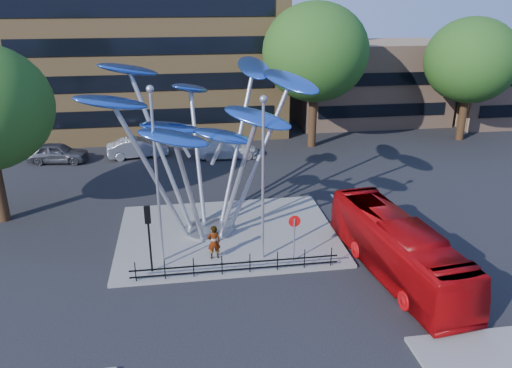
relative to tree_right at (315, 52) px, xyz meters
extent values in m
plane|color=black|center=(-8.00, -22.00, -8.04)|extent=(120.00, 120.00, 0.00)
cube|color=slate|center=(-9.00, -16.00, -7.96)|extent=(12.00, 9.00, 0.15)
cube|color=tan|center=(8.00, 8.00, -4.04)|extent=(15.00, 8.00, 8.00)
cube|color=tan|center=(22.00, 6.00, -4.54)|extent=(12.00, 8.00, 7.00)
cylinder|color=black|center=(0.00, 0.00, -5.18)|extent=(0.70, 0.70, 5.72)
ellipsoid|color=#1D4914|center=(0.00, 0.00, 0.02)|extent=(8.80, 8.80, 8.10)
cylinder|color=black|center=(14.00, 0.00, -5.51)|extent=(0.70, 0.70, 5.06)
ellipsoid|color=#1D4914|center=(14.00, 0.00, -0.91)|extent=(8.00, 8.00, 7.36)
cylinder|color=#9EA0A5|center=(-10.00, -15.50, -7.83)|extent=(2.80, 2.80, 0.12)
cylinder|color=#9EA0A5|center=(-11.20, -16.10, -3.99)|extent=(0.24, 0.24, 7.80)
ellipsoid|color=blue|center=(-14.40, -17.10, -0.09)|extent=(3.92, 2.95, 1.39)
cylinder|color=#9EA0A5|center=(-10.40, -16.50, -4.69)|extent=(0.24, 0.24, 6.40)
ellipsoid|color=blue|center=(-11.60, -18.70, -1.49)|extent=(3.47, 1.78, 1.31)
cylinder|color=#9EA0A5|center=(-9.40, -16.30, -4.39)|extent=(0.24, 0.24, 7.00)
ellipsoid|color=blue|center=(-7.60, -17.90, -0.89)|extent=(3.81, 3.11, 1.36)
cylinder|color=#9EA0A5|center=(-8.80, -15.50, -3.79)|extent=(0.24, 0.24, 8.20)
ellipsoid|color=blue|center=(-5.40, -15.10, 0.31)|extent=(3.52, 4.06, 1.44)
cylinder|color=#9EA0A5|center=(-9.20, -14.60, -3.59)|extent=(0.24, 0.24, 8.60)
ellipsoid|color=blue|center=(-7.00, -12.60, 0.71)|extent=(2.21, 3.79, 1.39)
cylinder|color=#9EA0A5|center=(-10.20, -14.50, -4.19)|extent=(0.24, 0.24, 7.40)
ellipsoid|color=blue|center=(-10.60, -11.90, -0.49)|extent=(3.02, 3.71, 1.34)
cylinder|color=#9EA0A5|center=(-11.00, -15.10, -3.49)|extent=(0.24, 0.24, 8.80)
ellipsoid|color=blue|center=(-13.80, -13.70, 0.91)|extent=(3.88, 3.60, 1.42)
ellipsoid|color=blue|center=(-11.80, -15.30, -1.89)|extent=(3.40, 1.96, 1.13)
ellipsoid|color=blue|center=(-9.10, -15.90, -2.29)|extent=(3.39, 2.16, 1.11)
cylinder|color=#9EA0A5|center=(-12.50, -18.50, -3.64)|extent=(0.14, 0.14, 8.50)
sphere|color=#9EA0A5|center=(-12.50, -18.50, 0.73)|extent=(0.36, 0.36, 0.36)
cylinder|color=#9EA0A5|center=(-7.50, -19.00, -3.89)|extent=(0.14, 0.14, 8.00)
sphere|color=#9EA0A5|center=(-7.50, -19.00, 0.23)|extent=(0.36, 0.36, 0.36)
cylinder|color=black|center=(-13.00, -19.50, -6.29)|extent=(0.10, 0.10, 3.20)
cube|color=black|center=(-13.00, -19.50, -4.89)|extent=(0.28, 0.18, 0.85)
sphere|color=#FF0C0C|center=(-13.00, -19.50, -4.61)|extent=(0.18, 0.18, 0.18)
cylinder|color=#9EA0A5|center=(-6.00, -19.50, -6.74)|extent=(0.08, 0.08, 2.30)
cylinder|color=red|center=(-6.00, -19.47, -5.74)|extent=(0.60, 0.04, 0.60)
cube|color=white|center=(-6.00, -19.45, -5.74)|extent=(0.42, 0.03, 0.10)
cylinder|color=black|center=(-13.70, -20.30, -7.39)|extent=(0.05, 0.05, 1.00)
cylinder|color=black|center=(-12.36, -20.30, -7.39)|extent=(0.05, 0.05, 1.00)
cylinder|color=black|center=(-11.01, -20.30, -7.39)|extent=(0.05, 0.05, 1.00)
cylinder|color=black|center=(-9.67, -20.30, -7.39)|extent=(0.05, 0.05, 1.00)
cylinder|color=black|center=(-8.33, -20.30, -7.39)|extent=(0.05, 0.05, 1.00)
cylinder|color=black|center=(-6.99, -20.30, -7.39)|extent=(0.05, 0.05, 1.00)
cylinder|color=black|center=(-5.64, -20.30, -7.39)|extent=(0.05, 0.05, 1.00)
cylinder|color=black|center=(-4.30, -20.30, -7.39)|extent=(0.05, 0.05, 1.00)
cube|color=black|center=(-9.00, -20.30, -7.34)|extent=(10.00, 0.06, 0.06)
cube|color=black|center=(-9.00, -20.30, -7.69)|extent=(10.00, 0.06, 0.06)
imported|color=#A1070A|center=(-1.40, -21.28, -6.61)|extent=(3.53, 10.42, 2.84)
imported|color=gray|center=(-9.93, -18.69, -6.99)|extent=(0.69, 0.49, 1.80)
imported|color=#45464D|center=(-21.07, -1.32, -7.24)|extent=(4.86, 2.46, 1.59)
imported|color=#9E9FA5|center=(-14.91, -0.87, -7.24)|extent=(5.06, 2.47, 1.60)
imported|color=silver|center=(-7.68, -2.07, -7.29)|extent=(5.19, 2.20, 1.49)
camera|label=1|loc=(-11.18, -40.97, 4.82)|focal=35.00mm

